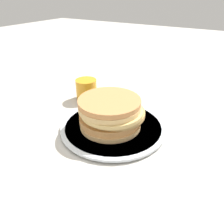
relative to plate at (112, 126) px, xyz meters
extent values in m
plane|color=#BCB7AD|center=(0.00, -0.03, -0.01)|extent=(4.00, 4.00, 0.00)
cylinder|color=silver|center=(0.00, 0.00, 0.00)|extent=(0.28, 0.28, 0.01)
cylinder|color=silver|center=(0.00, 0.00, 0.00)|extent=(0.30, 0.30, 0.01)
cylinder|color=#E0B06F|center=(0.00, -0.01, 0.01)|extent=(0.17, 0.17, 0.01)
cylinder|color=tan|center=(-0.01, 0.00, 0.03)|extent=(0.17, 0.17, 0.02)
cylinder|color=tan|center=(0.00, 0.01, 0.04)|extent=(0.17, 0.17, 0.01)
cylinder|color=#D9B46B|center=(0.01, -0.01, 0.05)|extent=(0.17, 0.17, 0.01)
cylinder|color=tan|center=(0.00, -0.01, 0.07)|extent=(0.17, 0.17, 0.01)
cylinder|color=#C08149|center=(0.00, -0.01, 0.08)|extent=(0.17, 0.17, 0.01)
cylinder|color=orange|center=(-0.18, 0.12, 0.03)|extent=(0.08, 0.08, 0.07)
camera|label=1|loc=(0.27, -0.45, 0.35)|focal=35.00mm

